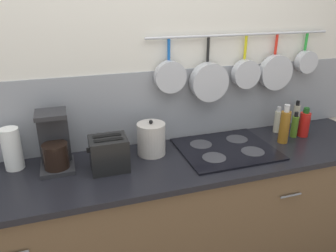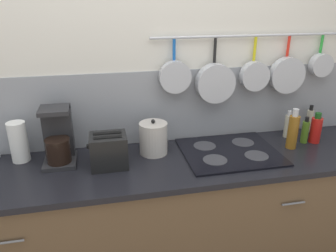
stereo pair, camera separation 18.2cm
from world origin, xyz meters
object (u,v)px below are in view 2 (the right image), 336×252
Objects in this scene: kettle at (153,138)px; bottle_sesame_oil at (305,131)px; bottle_dish_soap at (288,125)px; bottle_olive_oil at (293,131)px; toaster at (109,151)px; bottle_vinegar at (309,120)px; coffee_maker at (58,140)px; bottle_cooking_wine at (316,129)px; paper_towel_roll at (19,142)px.

kettle is 0.99m from bottle_sesame_oil.
bottle_sesame_oil is (0.06, -0.11, -0.00)m from bottle_dish_soap.
bottle_dish_soap is (0.07, 0.16, -0.03)m from bottle_olive_oil.
bottle_vinegar is (1.40, 0.22, -0.01)m from toaster.
bottle_sesame_oil is (0.13, 0.06, -0.04)m from bottle_olive_oil.
coffee_maker reaches higher than bottle_dish_soap.
kettle reaches higher than bottle_dish_soap.
kettle is 0.85× the size of bottle_olive_oil.
kettle is (0.27, 0.11, 0.00)m from toaster.
toaster is 1.18× the size of bottle_dish_soap.
bottle_sesame_oil is at bearing 172.68° from bottle_cooking_wine.
bottle_vinegar is at bearing 1.46° from paper_towel_roll.
toaster is (0.50, -0.17, -0.02)m from paper_towel_roll.
coffee_maker is 1.27× the size of bottle_olive_oil.
kettle reaches higher than bottle_cooking_wine.
bottle_olive_oil reaches higher than bottle_vinegar.
bottle_cooking_wine reaches higher than bottle_vinegar.
bottle_olive_oil is 0.14m from bottle_sesame_oil.
toaster is (0.28, -0.12, -0.04)m from coffee_maker.
toaster is 1.42m from bottle_vinegar.
toaster is 1.14× the size of bottle_vinegar.
coffee_maker is 1.42m from bottle_olive_oil.
bottle_dish_soap is (1.71, -0.01, -0.04)m from paper_towel_roll.
coffee_maker reaches higher than kettle.
coffee_maker is 1.61m from bottle_cooking_wine.
bottle_vinegar is (0.14, 0.16, 0.01)m from bottle_sesame_oil.
bottle_dish_soap is at bearing -0.27° from paper_towel_roll.
toaster is at bearing -179.94° from bottle_olive_oil.
kettle is 1.18× the size of bottle_dish_soap.
kettle is 0.93m from bottle_dish_soap.
bottle_vinegar reaches higher than bottle_sesame_oil.
coffee_maker is (0.23, -0.05, 0.02)m from paper_towel_roll.
bottle_olive_oil reaches higher than kettle.
bottle_sesame_oil is at bearing -3.74° from paper_towel_roll.
bottle_dish_soap is 0.96× the size of bottle_vinegar.
kettle is 0.87m from bottle_olive_oil.
bottle_dish_soap is (0.93, 0.05, -0.02)m from kettle.
bottle_olive_oil is at bearing -5.97° from paper_towel_roll.
bottle_sesame_oil is at bearing -3.07° from kettle.
bottle_dish_soap is (1.48, 0.05, -0.05)m from coffee_maker.
bottle_cooking_wine is (1.84, -0.12, -0.03)m from paper_towel_roll.
coffee_maker is 1.76× the size of bottle_dish_soap.
bottle_cooking_wine is (0.13, -0.12, 0.01)m from bottle_dish_soap.
paper_towel_roll is 1.35× the size of bottle_sesame_oil.
toaster is 0.85× the size of bottle_olive_oil.
bottle_vinegar is (1.68, 0.10, -0.05)m from coffee_maker.
toaster is 1.08× the size of bottle_cooking_wine.
bottle_sesame_oil is 0.87× the size of bottle_cooking_wine.
bottle_olive_oil is at bearing -140.61° from bottle_vinegar.
paper_towel_roll is at bearing 166.38° from coffee_maker.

